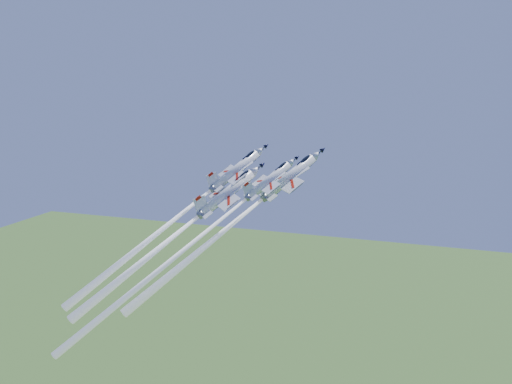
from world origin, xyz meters
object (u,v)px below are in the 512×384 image
(jet_right, at_px, (188,247))
(jet_lead, at_px, (233,223))
(jet_left, at_px, (175,219))
(jet_slot, at_px, (176,234))

(jet_right, bearing_deg, jet_lead, 111.98)
(jet_lead, xyz_separation_m, jet_left, (-11.50, -3.68, 0.85))
(jet_left, relative_size, jet_right, 0.89)
(jet_right, bearing_deg, jet_slot, -174.06)
(jet_right, relative_size, jet_slot, 1.22)
(jet_left, distance_m, jet_right, 10.14)
(jet_left, distance_m, jet_slot, 4.29)
(jet_lead, distance_m, jet_slot, 12.02)
(jet_right, xyz_separation_m, jet_slot, (-4.58, 4.07, 0.99))
(jet_left, relative_size, jet_slot, 1.08)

